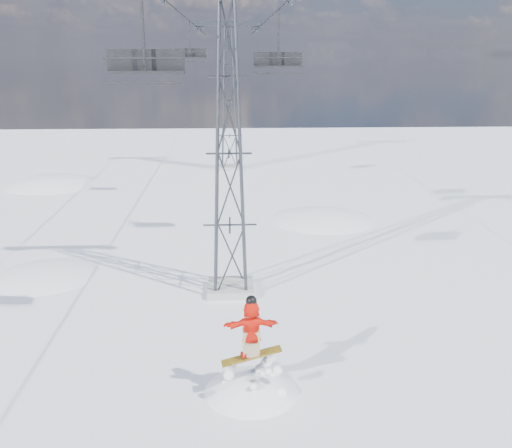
% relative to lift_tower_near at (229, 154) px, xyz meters
% --- Properties ---
extents(ground, '(120.00, 120.00, 0.00)m').
position_rel_lift_tower_near_xyz_m(ground, '(-0.80, -8.00, -5.47)').
color(ground, white).
rests_on(ground, ground).
extents(snow_terrain, '(39.00, 37.00, 22.00)m').
position_rel_lift_tower_near_xyz_m(snow_terrain, '(-5.57, 13.24, -15.06)').
color(snow_terrain, white).
rests_on(snow_terrain, ground).
extents(lift_tower_near, '(5.20, 1.80, 11.43)m').
position_rel_lift_tower_near_xyz_m(lift_tower_near, '(0.00, 0.00, 0.00)').
color(lift_tower_near, '#999999').
rests_on(lift_tower_near, ground).
extents(lift_tower_far, '(5.20, 1.80, 11.43)m').
position_rel_lift_tower_near_xyz_m(lift_tower_far, '(0.00, 25.00, 0.00)').
color(lift_tower_far, '#999999').
rests_on(lift_tower_far, ground).
extents(haul_cables, '(4.46, 51.00, 0.06)m').
position_rel_lift_tower_near_xyz_m(haul_cables, '(0.00, 11.50, 5.38)').
color(haul_cables, black).
rests_on(haul_cables, ground).
extents(snowboarder_jump, '(4.40, 4.40, 6.96)m').
position_rel_lift_tower_near_xyz_m(snowboarder_jump, '(0.55, -7.03, -7.10)').
color(snowboarder_jump, white).
rests_on(snowboarder_jump, ground).
extents(lift_chair_near, '(2.10, 0.60, 2.60)m').
position_rel_lift_tower_near_xyz_m(lift_chair_near, '(-2.20, -4.91, 3.30)').
color(lift_chair_near, black).
rests_on(lift_chair_near, ground).
extents(lift_chair_mid, '(2.14, 0.62, 2.66)m').
position_rel_lift_tower_near_xyz_m(lift_chair_mid, '(2.20, 5.02, 3.25)').
color(lift_chair_mid, black).
rests_on(lift_chair_mid, ground).
extents(lift_chair_far, '(1.84, 0.53, 2.29)m').
position_rel_lift_tower_near_xyz_m(lift_chair_far, '(-2.20, 13.86, 3.55)').
color(lift_chair_far, black).
rests_on(lift_chair_far, ground).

